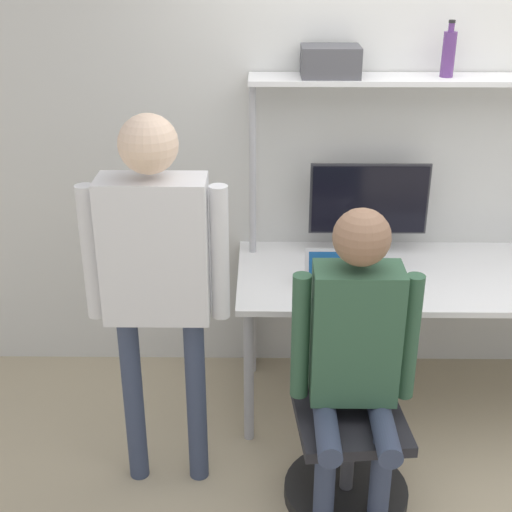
{
  "coord_description": "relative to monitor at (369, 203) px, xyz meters",
  "views": [
    {
      "loc": [
        -0.91,
        -2.83,
        2.37
      ],
      "look_at": [
        -0.93,
        -0.13,
        1.12
      ],
      "focal_mm": 50.0,
      "sensor_mm": 36.0,
      "label": 1
    }
  ],
  "objects": [
    {
      "name": "cell_phone",
      "position": [
        0.05,
        -0.48,
        -0.28
      ],
      "size": [
        0.07,
        0.15,
        0.01
      ],
      "color": "silver",
      "rests_on": "desk"
    },
    {
      "name": "laptop",
      "position": [
        -0.19,
        -0.44,
        -0.23
      ],
      "size": [
        0.32,
        0.21,
        0.2
      ],
      "color": "#BCBCC1",
      "rests_on": "desk"
    },
    {
      "name": "monitor",
      "position": [
        0.0,
        0.0,
        0.0
      ],
      "size": [
        0.62,
        0.17,
        0.5
      ],
      "color": "#333338",
      "rests_on": "desk"
    },
    {
      "name": "office_chair",
      "position": [
        -0.17,
        -0.95,
        -0.78
      ],
      "size": [
        0.56,
        0.56,
        0.9
      ],
      "color": "black",
      "rests_on": "ground_plane"
    },
    {
      "name": "person_seated",
      "position": [
        -0.17,
        -1.0,
        -0.24
      ],
      "size": [
        0.53,
        0.47,
        1.39
      ],
      "color": "#38425B",
      "rests_on": "ground_plane"
    },
    {
      "name": "bottle_purple",
      "position": [
        0.33,
        0.02,
        0.76
      ],
      "size": [
        0.06,
        0.06,
        0.26
      ],
      "color": "#593372",
      "rests_on": "shelf_unit"
    },
    {
      "name": "ground_plane",
      "position": [
        0.35,
        -0.66,
        -1.06
      ],
      "size": [
        12.0,
        12.0,
        0.0
      ],
      "primitive_type": "plane",
      "color": "tan"
    },
    {
      "name": "shelf_unit",
      "position": [
        0.35,
        0.02,
        0.41
      ],
      "size": [
        1.96,
        0.25,
        1.7
      ],
      "color": "white",
      "rests_on": "ground_plane"
    },
    {
      "name": "wall_back",
      "position": [
        0.35,
        0.19,
        0.29
      ],
      "size": [
        8.0,
        0.06,
        2.7
      ],
      "color": "silver",
      "rests_on": "ground_plane"
    },
    {
      "name": "storage_box",
      "position": [
        -0.23,
        0.02,
        0.72
      ],
      "size": [
        0.28,
        0.21,
        0.15
      ],
      "color": "#4C4C51",
      "rests_on": "shelf_unit"
    },
    {
      "name": "desk",
      "position": [
        0.35,
        -0.24,
        -0.35
      ],
      "size": [
        2.06,
        0.8,
        0.77
      ],
      "color": "white",
      "rests_on": "ground_plane"
    },
    {
      "name": "person_standing",
      "position": [
        -0.99,
        -0.85,
        0.06
      ],
      "size": [
        0.6,
        0.23,
        1.73
      ],
      "color": "#38425B",
      "rests_on": "ground_plane"
    }
  ]
}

